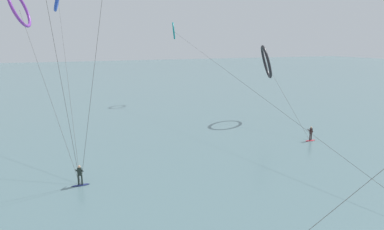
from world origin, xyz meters
TOP-DOWN VIEW (x-y plane):
  - sea_water at (0.00, 106.89)m, footprint 400.00×200.00m
  - surfer_crimson at (17.61, 28.14)m, footprint 1.40×0.63m
  - surfer_navy at (-8.14, 25.59)m, footprint 1.40×0.65m
  - kite_teal at (12.50, 59.73)m, footprint 2.61×53.77m
  - kite_charcoal at (19.47, 40.09)m, footprint 3.80×14.57m
  - kite_violet at (-11.95, 38.69)m, footprint 5.22×15.34m

SIDE VIEW (x-z plane):
  - sea_water at x=0.00m, z-range 0.00..0.08m
  - surfer_crimson at x=17.61m, z-range -0.03..1.67m
  - surfer_navy at x=-8.14m, z-range -0.03..1.67m
  - kite_charcoal at x=19.47m, z-range 3.02..13.94m
  - kite_teal at x=12.50m, z-range 5.80..20.73m
  - kite_violet at x=-11.95m, z-range 6.34..23.03m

